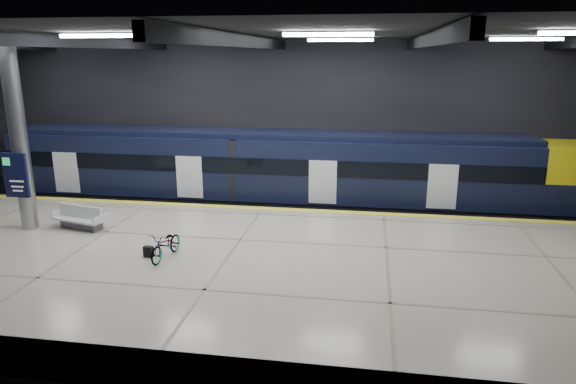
# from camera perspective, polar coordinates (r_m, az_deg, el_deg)

# --- Properties ---
(ground) EXTENTS (30.00, 30.00, 0.00)m
(ground) POSITION_cam_1_polar(r_m,az_deg,el_deg) (19.30, -4.51, -7.31)
(ground) COLOR black
(ground) RESTS_ON ground
(room_shell) EXTENTS (30.10, 16.10, 8.05)m
(room_shell) POSITION_cam_1_polar(r_m,az_deg,el_deg) (17.93, -4.90, 9.85)
(room_shell) COLOR black
(room_shell) RESTS_ON ground
(platform) EXTENTS (30.00, 11.00, 1.10)m
(platform) POSITION_cam_1_polar(r_m,az_deg,el_deg) (16.87, -6.54, -8.76)
(platform) COLOR #BCB59F
(platform) RESTS_ON ground
(safety_strip) EXTENTS (30.00, 0.40, 0.01)m
(safety_strip) POSITION_cam_1_polar(r_m,az_deg,el_deg) (21.46, -2.88, -1.82)
(safety_strip) COLOR yellow
(safety_strip) RESTS_ON platform
(rails) EXTENTS (30.00, 1.52, 0.16)m
(rails) POSITION_cam_1_polar(r_m,az_deg,el_deg) (24.34, -1.52, -2.28)
(rails) COLOR gray
(rails) RESTS_ON ground
(train) EXTENTS (29.40, 2.84, 3.79)m
(train) POSITION_cam_1_polar(r_m,az_deg,el_deg) (23.64, 1.28, 2.17)
(train) COLOR black
(train) RESTS_ON ground
(bench) EXTENTS (2.15, 1.28, 0.89)m
(bench) POSITION_cam_1_polar(r_m,az_deg,el_deg) (20.43, -22.00, -2.92)
(bench) COLOR #595B60
(bench) RESTS_ON platform
(bicycle) EXTENTS (0.82, 1.78, 0.90)m
(bicycle) POSITION_cam_1_polar(r_m,az_deg,el_deg) (16.64, -13.40, -5.70)
(bicycle) COLOR #99999E
(bicycle) RESTS_ON platform
(pannier_bag) EXTENTS (0.33, 0.23, 0.35)m
(pannier_bag) POSITION_cam_1_polar(r_m,az_deg,el_deg) (16.97, -15.23, -6.41)
(pannier_bag) COLOR black
(pannier_bag) RESTS_ON platform
(info_column) EXTENTS (0.90, 0.78, 6.90)m
(info_column) POSITION_cam_1_polar(r_m,az_deg,el_deg) (20.62, -27.79, 5.33)
(info_column) COLOR #9EA0A5
(info_column) RESTS_ON platform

